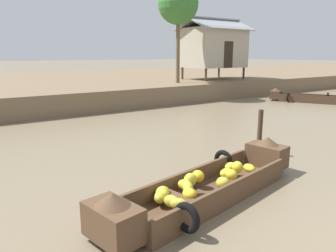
# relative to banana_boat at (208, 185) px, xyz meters

# --- Properties ---
(ground_plane) EXTENTS (300.00, 300.00, 0.00)m
(ground_plane) POSITION_rel_banana_boat_xyz_m (0.81, 5.06, -0.30)
(ground_plane) COLOR #7A6B51
(riverbank_strip) EXTENTS (160.00, 20.00, 1.08)m
(riverbank_strip) POSITION_rel_banana_boat_xyz_m (0.81, 20.39, 0.24)
(riverbank_strip) COLOR #756047
(riverbank_strip) RESTS_ON ground
(banana_boat) EXTENTS (5.36, 2.30, 0.87)m
(banana_boat) POSITION_rel_banana_boat_xyz_m (0.00, 0.00, 0.00)
(banana_boat) COLOR brown
(banana_boat) RESTS_ON ground
(fishing_skiff_distant) EXTENTS (2.89, 4.26, 0.80)m
(fishing_skiff_distant) POSITION_rel_banana_boat_xyz_m (14.14, 6.88, -0.01)
(fishing_skiff_distant) COLOR #473323
(fishing_skiff_distant) RESTS_ON ground
(stilt_house_mid_left) EXTENTS (4.75, 3.52, 4.33)m
(stilt_house_mid_left) POSITION_rel_banana_boat_xyz_m (12.26, 13.47, 3.09)
(stilt_house_mid_left) COLOR #4C3826
(stilt_house_mid_left) RESTS_ON riverbank_strip
(palm_tree_near) EXTENTS (2.51, 2.51, 6.08)m
(palm_tree_near) POSITION_rel_banana_boat_xyz_m (8.25, 12.37, 5.57)
(palm_tree_near) COLOR brown
(palm_tree_near) RESTS_ON riverbank_strip
(mooring_post) EXTENTS (0.14, 0.14, 1.35)m
(mooring_post) POSITION_rel_banana_boat_xyz_m (3.16, 1.37, 0.38)
(mooring_post) COLOR #423323
(mooring_post) RESTS_ON ground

